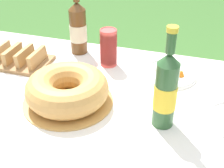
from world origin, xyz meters
TOP-DOWN VIEW (x-y plane):
  - garden_table at (0.00, 0.00)m, footprint 1.47×1.24m
  - tablecloth at (0.00, 0.00)m, footprint 1.48×1.25m
  - bundt_cake at (-0.09, 0.14)m, footprint 0.33×0.33m
  - cup_stack at (-0.04, 0.45)m, footprint 0.07×0.07m
  - cider_bottle_green at (0.25, 0.12)m, footprint 0.07×0.07m
  - cider_bottle_amber at (-0.21, 0.52)m, footprint 0.08×0.08m
  - snack_plate_left at (0.23, 0.43)m, footprint 0.23×0.23m
  - bread_board at (-0.41, 0.34)m, footprint 0.26×0.18m

SIDE VIEW (x-z plane):
  - garden_table at x=0.00m, z-range 0.28..0.95m
  - tablecloth at x=0.00m, z-range 0.61..0.72m
  - snack_plate_left at x=0.23m, z-range 0.66..0.72m
  - bread_board at x=-0.41m, z-range 0.67..0.74m
  - bundt_cake at x=-0.09m, z-range 0.68..0.79m
  - cup_stack at x=-0.04m, z-range 0.68..0.84m
  - cider_bottle_amber at x=-0.21m, z-range 0.64..0.96m
  - cider_bottle_green at x=0.25m, z-range 0.64..0.98m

